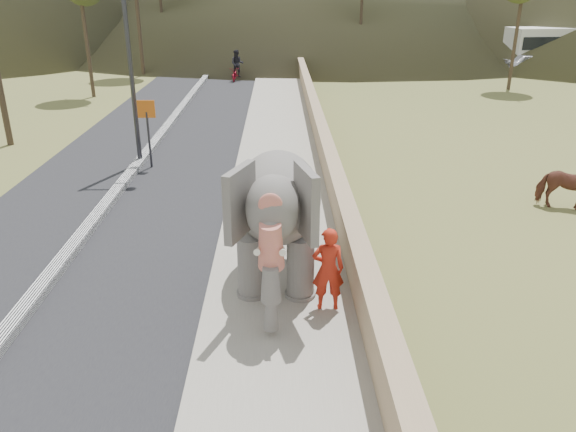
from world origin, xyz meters
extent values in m
plane|color=olive|center=(0.00, 0.00, 0.00)|extent=(160.00, 160.00, 0.00)
cube|color=black|center=(-5.00, 10.00, 0.01)|extent=(7.00, 120.00, 0.03)
cube|color=black|center=(-5.00, 10.00, 0.11)|extent=(0.35, 120.00, 0.22)
cube|color=#9E9687|center=(0.00, 10.00, 0.07)|extent=(3.00, 120.00, 0.15)
cube|color=tan|center=(1.65, 10.00, 0.55)|extent=(0.30, 120.00, 1.10)
cylinder|color=#2F2F34|center=(-5.00, 11.84, 4.00)|extent=(0.16, 0.16, 8.00)
cylinder|color=#2D2D33|center=(-4.50, 11.37, 1.00)|extent=(0.08, 0.08, 2.00)
cube|color=#BF5812|center=(-4.50, 11.37, 2.10)|extent=(0.60, 0.05, 0.60)
imported|color=brown|center=(8.31, 7.17, 0.70)|extent=(1.80, 1.23, 1.39)
imported|color=silver|center=(18.63, 33.89, 0.72)|extent=(4.31, 1.91, 1.44)
imported|color=#AC2212|center=(0.95, 1.69, 1.00)|extent=(0.62, 0.41, 1.71)
imported|color=maroon|center=(-2.88, 30.76, 0.45)|extent=(0.68, 1.74, 0.90)
imported|color=black|center=(-2.70, 30.76, 1.15)|extent=(0.90, 0.72, 1.79)
camera|label=1|loc=(0.01, -7.82, 6.03)|focal=35.00mm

